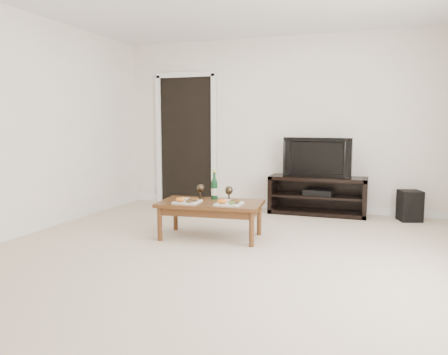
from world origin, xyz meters
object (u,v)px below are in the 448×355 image
(media_console, at_px, (317,195))
(subwoofer, at_px, (410,206))
(television, at_px, (318,157))
(coffee_table, at_px, (211,220))

(media_console, bearing_deg, subwoofer, -1.59)
(television, relative_size, subwoofer, 2.36)
(media_console, height_order, television, television)
(subwoofer, bearing_deg, media_console, 160.81)
(subwoofer, xyz_separation_m, coffee_table, (-2.22, -1.71, 0.00))
(television, bearing_deg, media_console, 0.00)
(media_console, xyz_separation_m, television, (0.00, 0.00, 0.56))
(subwoofer, bearing_deg, coffee_table, -159.98)
(television, relative_size, coffee_table, 0.84)
(coffee_table, bearing_deg, television, 60.54)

